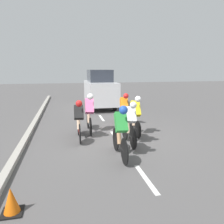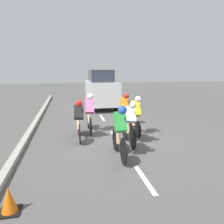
{
  "view_description": "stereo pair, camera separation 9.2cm",
  "coord_description": "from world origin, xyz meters",
  "px_view_note": "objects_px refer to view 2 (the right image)",
  "views": [
    {
      "loc": [
        1.73,
        7.5,
        2.52
      ],
      "look_at": [
        0.13,
        -0.09,
        0.95
      ],
      "focal_mm": 35.0,
      "sensor_mm": 36.0,
      "label": 1
    },
    {
      "loc": [
        1.64,
        7.52,
        2.52
      ],
      "look_at": [
        0.13,
        -0.09,
        0.95
      ],
      "focal_mm": 35.0,
      "sensor_mm": 36.0,
      "label": 2
    }
  ],
  "objects_px": {
    "cyclist_orange": "(124,108)",
    "support_car": "(101,89)",
    "cyclist_yellow": "(135,114)",
    "traffic_cone": "(9,200)",
    "cyclist_white": "(130,122)",
    "cyclist_black": "(79,119)",
    "cyclist_green": "(120,130)",
    "cyclist_pink": "(90,112)"
  },
  "relations": [
    {
      "from": "cyclist_green",
      "to": "support_car",
      "type": "distance_m",
      "value": 8.16
    },
    {
      "from": "cyclist_yellow",
      "to": "cyclist_black",
      "type": "distance_m",
      "value": 2.12
    },
    {
      "from": "cyclist_white",
      "to": "support_car",
      "type": "height_order",
      "value": "support_car"
    },
    {
      "from": "cyclist_black",
      "to": "cyclist_orange",
      "type": "distance_m",
      "value": 2.61
    },
    {
      "from": "traffic_cone",
      "to": "support_car",
      "type": "bearing_deg",
      "value": -107.34
    },
    {
      "from": "support_car",
      "to": "cyclist_white",
      "type": "bearing_deg",
      "value": 89.02
    },
    {
      "from": "cyclist_black",
      "to": "cyclist_pink",
      "type": "bearing_deg",
      "value": -118.77
    },
    {
      "from": "cyclist_white",
      "to": "cyclist_pink",
      "type": "height_order",
      "value": "cyclist_pink"
    },
    {
      "from": "cyclist_white",
      "to": "cyclist_yellow",
      "type": "bearing_deg",
      "value": -116.6
    },
    {
      "from": "cyclist_white",
      "to": "cyclist_orange",
      "type": "distance_m",
      "value": 2.52
    },
    {
      "from": "cyclist_pink",
      "to": "traffic_cone",
      "type": "xyz_separation_m",
      "value": [
        1.88,
        4.65,
        -0.6
      ]
    },
    {
      "from": "cyclist_green",
      "to": "traffic_cone",
      "type": "bearing_deg",
      "value": 38.48
    },
    {
      "from": "cyclist_yellow",
      "to": "cyclist_black",
      "type": "relative_size",
      "value": 0.96
    },
    {
      "from": "traffic_cone",
      "to": "cyclist_yellow",
      "type": "bearing_deg",
      "value": -131.76
    },
    {
      "from": "cyclist_black",
      "to": "cyclist_pink",
      "type": "xyz_separation_m",
      "value": [
        -0.46,
        -0.84,
        0.07
      ]
    },
    {
      "from": "cyclist_white",
      "to": "cyclist_orange",
      "type": "relative_size",
      "value": 0.99
    },
    {
      "from": "cyclist_black",
      "to": "cyclist_orange",
      "type": "bearing_deg",
      "value": -141.9
    },
    {
      "from": "cyclist_white",
      "to": "support_car",
      "type": "xyz_separation_m",
      "value": [
        -0.12,
        -7.14,
        0.41
      ]
    },
    {
      "from": "cyclist_white",
      "to": "cyclist_green",
      "type": "relative_size",
      "value": 0.96
    },
    {
      "from": "cyclist_orange",
      "to": "support_car",
      "type": "xyz_separation_m",
      "value": [
        0.33,
        -4.66,
        0.41
      ]
    },
    {
      "from": "cyclist_yellow",
      "to": "traffic_cone",
      "type": "relative_size",
      "value": 3.31
    },
    {
      "from": "cyclist_orange",
      "to": "support_car",
      "type": "bearing_deg",
      "value": -85.98
    },
    {
      "from": "cyclist_orange",
      "to": "traffic_cone",
      "type": "distance_m",
      "value": 6.46
    },
    {
      "from": "cyclist_white",
      "to": "cyclist_green",
      "type": "bearing_deg",
      "value": 60.37
    },
    {
      "from": "cyclist_orange",
      "to": "support_car",
      "type": "height_order",
      "value": "support_car"
    },
    {
      "from": "cyclist_black",
      "to": "cyclist_green",
      "type": "bearing_deg",
      "value": 119.47
    },
    {
      "from": "cyclist_yellow",
      "to": "traffic_cone",
      "type": "height_order",
      "value": "cyclist_yellow"
    },
    {
      "from": "cyclist_white",
      "to": "support_car",
      "type": "relative_size",
      "value": 0.42
    },
    {
      "from": "cyclist_pink",
      "to": "traffic_cone",
      "type": "distance_m",
      "value": 5.05
    },
    {
      "from": "cyclist_yellow",
      "to": "cyclist_black",
      "type": "xyz_separation_m",
      "value": [
        2.11,
        0.14,
        -0.04
      ]
    },
    {
      "from": "cyclist_green",
      "to": "cyclist_pink",
      "type": "bearing_deg",
      "value": -77.72
    },
    {
      "from": "cyclist_yellow",
      "to": "cyclist_white",
      "type": "bearing_deg",
      "value": 63.4
    },
    {
      "from": "cyclist_green",
      "to": "cyclist_black",
      "type": "bearing_deg",
      "value": -60.53
    },
    {
      "from": "cyclist_white",
      "to": "cyclist_black",
      "type": "relative_size",
      "value": 1.0
    },
    {
      "from": "cyclist_yellow",
      "to": "cyclist_black",
      "type": "bearing_deg",
      "value": 3.91
    },
    {
      "from": "cyclist_pink",
      "to": "support_car",
      "type": "distance_m",
      "value": 5.59
    },
    {
      "from": "cyclist_black",
      "to": "cyclist_green",
      "type": "relative_size",
      "value": 0.96
    },
    {
      "from": "cyclist_green",
      "to": "cyclist_orange",
      "type": "bearing_deg",
      "value": -106.26
    },
    {
      "from": "cyclist_yellow",
      "to": "support_car",
      "type": "distance_m",
      "value": 6.15
    },
    {
      "from": "cyclist_orange",
      "to": "cyclist_pink",
      "type": "distance_m",
      "value": 1.77
    },
    {
      "from": "cyclist_white",
      "to": "traffic_cone",
      "type": "relative_size",
      "value": 3.44
    },
    {
      "from": "cyclist_orange",
      "to": "cyclist_pink",
      "type": "xyz_separation_m",
      "value": [
        1.6,
        0.77,
        0.06
      ]
    }
  ]
}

